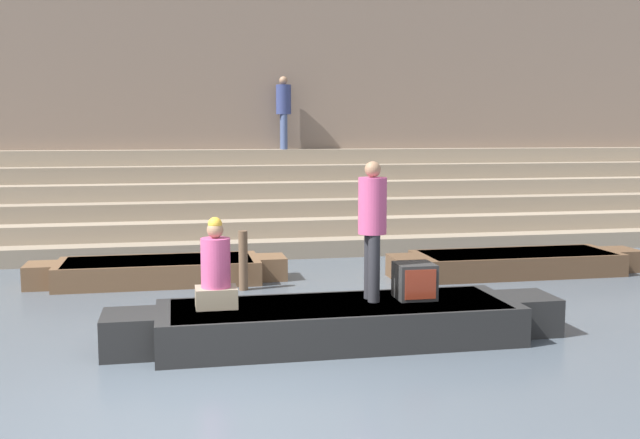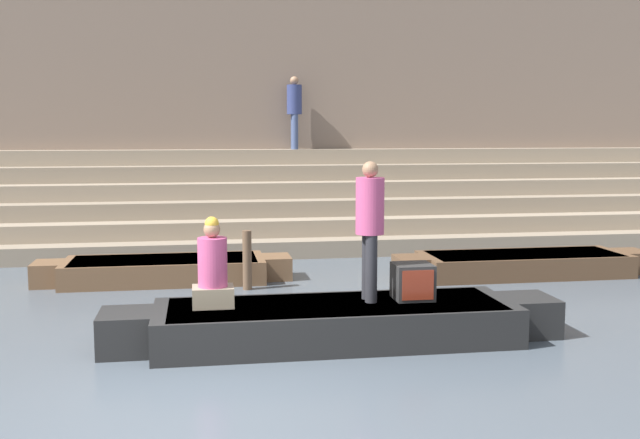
% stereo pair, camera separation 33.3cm
% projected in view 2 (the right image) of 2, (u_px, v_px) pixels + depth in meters
% --- Properties ---
extents(ground_plane, '(120.00, 120.00, 0.00)m').
position_uv_depth(ground_plane, '(185.00, 409.00, 7.04)').
color(ground_plane, '#4C5660').
extents(ghat_steps, '(36.00, 3.45, 2.12)m').
position_uv_depth(ghat_steps, '(191.00, 212.00, 16.77)').
color(ghat_steps, gray).
rests_on(ghat_steps, ground).
extents(back_wall, '(34.20, 1.28, 8.43)m').
position_uv_depth(back_wall, '(189.00, 63.00, 18.16)').
color(back_wall, '#7F6B5B').
rests_on(back_wall, ground).
extents(rowboat_main, '(5.65, 1.52, 0.48)m').
position_uv_depth(rowboat_main, '(336.00, 322.00, 9.20)').
color(rowboat_main, black).
rests_on(rowboat_main, ground).
extents(person_standing, '(0.35, 0.35, 1.74)m').
position_uv_depth(person_standing, '(370.00, 221.00, 9.24)').
color(person_standing, '#28282D').
rests_on(person_standing, rowboat_main).
extents(person_rowing, '(0.50, 0.39, 1.09)m').
position_uv_depth(person_rowing, '(213.00, 271.00, 9.00)').
color(person_rowing, gray).
rests_on(person_rowing, rowboat_main).
extents(tv_set, '(0.48, 0.47, 0.45)m').
position_uv_depth(tv_set, '(413.00, 282.00, 9.41)').
color(tv_set, '#2D2D2D').
rests_on(tv_set, rowboat_main).
extents(moored_boat_shore, '(4.71, 1.29, 0.40)m').
position_uv_depth(moored_boat_shore, '(524.00, 264.00, 13.40)').
color(moored_boat_shore, brown).
rests_on(moored_boat_shore, ground).
extents(moored_boat_distant, '(4.34, 1.29, 0.40)m').
position_uv_depth(moored_boat_distant, '(165.00, 269.00, 12.85)').
color(moored_boat_distant, brown).
rests_on(moored_boat_distant, ground).
extents(mooring_post, '(0.15, 0.15, 0.97)m').
position_uv_depth(mooring_post, '(247.00, 260.00, 12.18)').
color(mooring_post, brown).
rests_on(mooring_post, ground).
extents(person_on_steps, '(0.36, 0.36, 1.73)m').
position_uv_depth(person_on_steps, '(294.00, 108.00, 17.82)').
color(person_on_steps, '#3D4C75').
rests_on(person_on_steps, ghat_steps).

